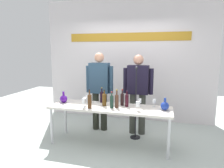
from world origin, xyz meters
TOP-DOWN VIEW (x-y plane):
  - ground_plane at (0.00, 0.00)m, footprint 10.00×10.00m
  - back_wall at (0.00, 1.59)m, footprint 4.22×0.11m
  - display_table at (0.00, 0.00)m, footprint 2.22×0.64m
  - decanter_blue_left at (-0.95, 0.04)m, footprint 0.14×0.14m
  - decanter_blue_right at (0.97, 0.04)m, footprint 0.14×0.14m
  - presenter_left at (-0.42, 0.65)m, footprint 0.61×0.22m
  - presenter_right at (0.42, 0.65)m, footprint 0.62×0.22m
  - wine_bottle_0 at (-0.11, 0.02)m, footprint 0.08×0.08m
  - wine_bottle_1 at (0.05, -0.07)m, footprint 0.07×0.07m
  - wine_bottle_2 at (-0.32, -0.19)m, footprint 0.07×0.07m
  - wine_bottle_3 at (0.20, 0.15)m, footprint 0.06×0.06m
  - wine_bottle_4 at (0.30, 0.09)m, footprint 0.06×0.06m
  - wine_bottle_5 at (0.14, -0.03)m, footprint 0.07×0.07m
  - wine_bottle_6 at (-0.24, 0.25)m, footprint 0.07×0.07m
  - wine_glass_left_0 at (-0.47, -0.05)m, footprint 0.06×0.06m
  - wine_glass_left_1 at (-0.43, -0.18)m, footprint 0.07×0.07m
  - wine_glass_left_2 at (-0.51, 0.18)m, footprint 0.07×0.07m
  - wine_glass_right_0 at (0.52, 0.16)m, footprint 0.06×0.06m
  - wine_glass_right_1 at (0.78, 0.19)m, footprint 0.06×0.06m
  - wine_glass_right_2 at (0.52, -0.11)m, footprint 0.07×0.07m
  - microphone_stand at (0.41, 0.42)m, footprint 0.20×0.20m

SIDE VIEW (x-z plane):
  - ground_plane at x=0.00m, z-range 0.00..0.00m
  - microphone_stand at x=0.41m, z-range -0.24..1.20m
  - display_table at x=0.00m, z-range 0.31..1.04m
  - decanter_blue_right at x=0.97m, z-range 0.70..0.92m
  - decanter_blue_left at x=-0.95m, z-range 0.70..0.92m
  - wine_glass_right_0 at x=0.52m, z-range 0.76..0.91m
  - wine_glass_right_1 at x=0.78m, z-range 0.77..0.91m
  - wine_glass_left_2 at x=-0.51m, z-range 0.77..0.92m
  - wine_glass_right_2 at x=0.52m, z-range 0.77..0.93m
  - wine_glass_left_0 at x=-0.47m, z-range 0.77..0.93m
  - wine_glass_left_1 at x=-0.43m, z-range 0.77..0.93m
  - wine_bottle_6 at x=-0.24m, z-range 0.71..1.01m
  - wine_bottle_1 at x=0.05m, z-range 0.71..1.01m
  - wine_bottle_3 at x=0.20m, z-range 0.71..1.02m
  - wine_bottle_4 at x=0.30m, z-range 0.72..1.01m
  - wine_bottle_0 at x=-0.11m, z-range 0.71..1.01m
  - wine_bottle_5 at x=0.14m, z-range 0.70..1.04m
  - wine_bottle_2 at x=-0.32m, z-range 0.70..1.05m
  - presenter_right at x=0.42m, z-range 0.12..1.79m
  - presenter_left at x=-0.42m, z-range 0.12..1.82m
  - back_wall at x=0.00m, z-range 0.00..3.00m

